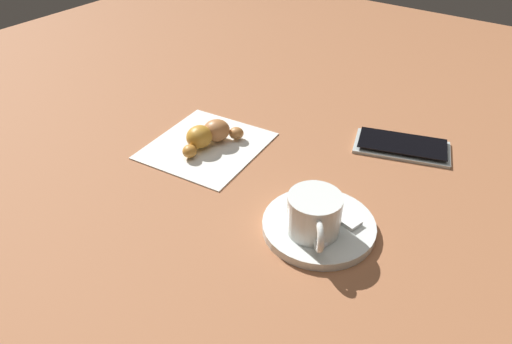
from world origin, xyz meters
TOP-DOWN VIEW (x-y plane):
  - ground_plane at (0.00, 0.00)m, footprint 1.80×1.80m
  - saucer at (-0.10, 0.04)m, footprint 0.14×0.14m
  - espresso_cup at (-0.10, 0.06)m, footprint 0.07×0.08m
  - teaspoon at (-0.11, 0.05)m, footprint 0.08×0.11m
  - sugar_packet at (-0.12, 0.02)m, footprint 0.06×0.03m
  - napkin at (0.13, -0.02)m, footprint 0.18×0.19m
  - croissant at (0.13, -0.03)m, footprint 0.07×0.11m
  - cell_phone at (-0.12, -0.19)m, footprint 0.16×0.11m

SIDE VIEW (x-z plane):
  - ground_plane at x=0.00m, z-range 0.00..0.00m
  - napkin at x=0.13m, z-range 0.00..0.00m
  - cell_phone at x=-0.12m, z-range 0.00..0.01m
  - saucer at x=-0.10m, z-range 0.00..0.01m
  - teaspoon at x=-0.11m, z-range 0.01..0.02m
  - sugar_packet at x=-0.12m, z-range 0.01..0.02m
  - croissant at x=0.13m, z-range 0.00..0.04m
  - espresso_cup at x=-0.10m, z-range 0.01..0.06m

